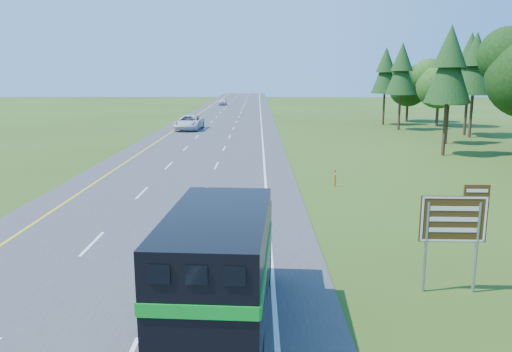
# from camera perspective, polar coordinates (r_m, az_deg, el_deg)

# --- Properties ---
(road) EXTENTS (15.00, 260.00, 0.04)m
(road) POSITION_cam_1_polar(r_m,az_deg,el_deg) (59.16, -4.66, 4.82)
(road) COLOR #38383A
(road) RESTS_ON ground
(lane_markings) EXTENTS (11.15, 260.00, 0.01)m
(lane_markings) POSITION_cam_1_polar(r_m,az_deg,el_deg) (59.15, -4.66, 4.85)
(lane_markings) COLOR yellow
(lane_markings) RESTS_ON road
(horse_truck) EXTENTS (2.91, 7.99, 3.48)m
(horse_truck) POSITION_cam_1_polar(r_m,az_deg,el_deg) (13.48, -3.98, -10.15)
(horse_truck) COLOR black
(horse_truck) RESTS_ON road
(white_suv) EXTENTS (3.32, 6.66, 1.81)m
(white_suv) POSITION_cam_1_polar(r_m,az_deg,el_deg) (63.74, -7.64, 6.08)
(white_suv) COLOR silver
(white_suv) RESTS_ON road
(far_car) EXTENTS (1.75, 4.31, 1.46)m
(far_car) POSITION_cam_1_polar(r_m,az_deg,el_deg) (115.46, -3.85, 8.46)
(far_car) COLOR silver
(far_car) RESTS_ON road
(exit_sign) EXTENTS (2.09, 0.15, 3.54)m
(exit_sign) POSITION_cam_1_polar(r_m,az_deg,el_deg) (16.88, 21.72, -5.04)
(exit_sign) COLOR gray
(exit_sign) RESTS_ON ground
(delineator) EXTENTS (0.09, 0.05, 1.08)m
(delineator) POSITION_cam_1_polar(r_m,az_deg,el_deg) (31.42, 9.05, -0.19)
(delineator) COLOR red
(delineator) RESTS_ON ground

